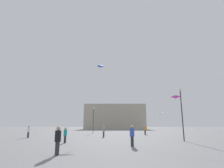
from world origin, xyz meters
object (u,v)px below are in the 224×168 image
object	(u,v)px
person_in_blue	(132,135)
person_in_teal	(65,134)
person_in_white	(28,131)
building_left_hall	(115,117)
person_in_orange	(145,130)
kite_magenta_delta	(175,97)
lamppost_west	(93,116)
lamppost_east	(181,106)
person_in_grey	(104,131)
kite_cobalt_diamond	(100,66)
person_in_black	(58,139)

from	to	relation	value
person_in_blue	person_in_teal	bearing A→B (deg)	12.90
person_in_white	building_left_hall	world-z (taller)	building_left_hall
person_in_orange	kite_magenta_delta	world-z (taller)	kite_magenta_delta
person_in_white	lamppost_west	bearing A→B (deg)	61.78
lamppost_east	kite_magenta_delta	bearing A→B (deg)	74.35
kite_magenta_delta	lamppost_east	size ratio (longest dim) A/B	1.53
kite_magenta_delta	lamppost_west	size ratio (longest dim) A/B	1.67
person_in_white	person_in_grey	xyz separation A→B (m)	(10.67, 1.94, -0.06)
person_in_white	person_in_grey	distance (m)	10.84
building_left_hall	kite_cobalt_diamond	bearing A→B (deg)	-92.38
building_left_hall	person_in_white	bearing A→B (deg)	-101.60
kite_magenta_delta	building_left_hall	bearing A→B (deg)	110.60
lamppost_east	person_in_teal	bearing A→B (deg)	-170.02
person_in_white	lamppost_west	world-z (taller)	lamppost_west
person_in_white	kite_magenta_delta	world-z (taller)	kite_magenta_delta
person_in_white	lamppost_east	world-z (taller)	lamppost_east
person_in_blue	lamppost_east	size ratio (longest dim) A/B	0.30
person_in_black	kite_magenta_delta	size ratio (longest dim) A/B	0.19
lamppost_east	person_in_grey	bearing A→B (deg)	144.16
kite_cobalt_diamond	building_left_hall	xyz separation A→B (m)	(1.92, 46.31, -8.23)
person_in_orange	person_in_black	bearing A→B (deg)	-34.22
building_left_hall	lamppost_east	xyz separation A→B (m)	(9.01, -59.90, -1.21)
person_in_white	lamppost_east	xyz separation A→B (m)	(20.27, -5.00, 3.04)
person_in_teal	lamppost_east	world-z (taller)	lamppost_east
person_in_white	kite_cobalt_diamond	xyz separation A→B (m)	(9.34, 8.59, 12.48)
kite_cobalt_diamond	kite_magenta_delta	distance (m)	18.89
lamppost_east	person_in_blue	bearing A→B (deg)	-141.12
kite_magenta_delta	lamppost_west	world-z (taller)	kite_magenta_delta
person_in_teal	kite_magenta_delta	world-z (taller)	kite_magenta_delta
person_in_teal	building_left_hall	xyz separation A→B (m)	(3.84, 62.16, 4.32)
building_left_hall	lamppost_west	size ratio (longest dim) A/B	4.69
person_in_blue	person_in_teal	distance (m)	7.22
person_in_teal	lamppost_east	size ratio (longest dim) A/B	0.26
person_in_orange	lamppost_east	bearing A→B (deg)	-3.58
person_in_grey	kite_cobalt_diamond	bearing A→B (deg)	-1.75
person_in_black	lamppost_west	xyz separation A→B (m)	(-1.73, 28.68, 2.72)
lamppost_east	lamppost_west	distance (m)	22.79
person_in_teal	building_left_hall	size ratio (longest dim) A/B	0.06
person_in_grey	kite_magenta_delta	world-z (taller)	kite_magenta_delta
person_in_teal	lamppost_east	bearing A→B (deg)	143.28
person_in_orange	lamppost_west	bearing A→B (deg)	-130.89
person_in_orange	building_left_hall	bearing A→B (deg)	174.23
person_in_black	kite_cobalt_diamond	bearing A→B (deg)	-44.82
person_in_white	kite_magenta_delta	xyz separation A→B (m)	(26.04, 15.59, 7.13)
person_in_grey	person_in_orange	size ratio (longest dim) A/B	0.92
person_in_teal	kite_magenta_delta	size ratio (longest dim) A/B	0.17
person_in_blue	person_in_white	bearing A→B (deg)	-0.30
person_in_black	kite_cobalt_diamond	xyz separation A→B (m)	(0.19, 23.45, 12.46)
kite_cobalt_diamond	lamppost_east	world-z (taller)	kite_cobalt_diamond
person_in_orange	kite_cobalt_diamond	xyz separation A→B (m)	(-8.49, 0.09, 12.47)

